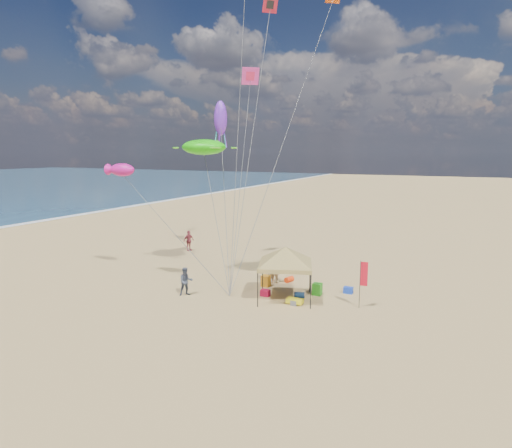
{
  "coord_description": "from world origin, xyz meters",
  "views": [
    {
      "loc": [
        11.64,
        -20.92,
        8.45
      ],
      "look_at": [
        0.0,
        3.0,
        4.0
      ],
      "focal_mm": 30.62,
      "sensor_mm": 36.0,
      "label": 1
    }
  ],
  "objects_px": {
    "chair_green": "(317,289)",
    "person_far_a": "(189,241)",
    "feather_flag": "(363,277)",
    "cooler_red": "(265,293)",
    "person_near_b": "(186,281)",
    "chair_yellow": "(266,281)",
    "person_near_c": "(270,270)",
    "canopy_tent": "(285,249)",
    "beach_cart": "(295,301)",
    "person_near_a": "(275,270)",
    "cooler_blue": "(348,290)"
  },
  "relations": [
    {
      "from": "canopy_tent",
      "to": "chair_yellow",
      "type": "height_order",
      "value": "canopy_tent"
    },
    {
      "from": "chair_green",
      "to": "person_near_b",
      "type": "distance_m",
      "value": 7.81
    },
    {
      "from": "beach_cart",
      "to": "person_far_a",
      "type": "xyz_separation_m",
      "value": [
        -12.98,
        8.53,
        0.68
      ]
    },
    {
      "from": "chair_green",
      "to": "person_near_a",
      "type": "relative_size",
      "value": 0.4
    },
    {
      "from": "chair_yellow",
      "to": "person_far_a",
      "type": "xyz_separation_m",
      "value": [
        -10.14,
        6.21,
        0.53
      ]
    },
    {
      "from": "person_near_b",
      "to": "person_far_a",
      "type": "relative_size",
      "value": 0.96
    },
    {
      "from": "beach_cart",
      "to": "chair_green",
      "type": "bearing_deg",
      "value": 74.29
    },
    {
      "from": "person_near_b",
      "to": "cooler_red",
      "type": "bearing_deg",
      "value": -23.08
    },
    {
      "from": "beach_cart",
      "to": "person_near_c",
      "type": "relative_size",
      "value": 0.57
    },
    {
      "from": "person_near_a",
      "to": "person_far_a",
      "type": "xyz_separation_m",
      "value": [
        -10.36,
        5.34,
        0.0
      ]
    },
    {
      "from": "person_near_b",
      "to": "person_near_c",
      "type": "distance_m",
      "value": 5.77
    },
    {
      "from": "canopy_tent",
      "to": "person_near_a",
      "type": "height_order",
      "value": "canopy_tent"
    },
    {
      "from": "beach_cart",
      "to": "person_near_c",
      "type": "distance_m",
      "value": 4.53
    },
    {
      "from": "canopy_tent",
      "to": "person_near_b",
      "type": "bearing_deg",
      "value": -160.91
    },
    {
      "from": "person_near_a",
      "to": "person_far_a",
      "type": "relative_size",
      "value": 1.0
    },
    {
      "from": "canopy_tent",
      "to": "person_near_a",
      "type": "distance_m",
      "value": 3.81
    },
    {
      "from": "chair_yellow",
      "to": "person_far_a",
      "type": "height_order",
      "value": "person_far_a"
    },
    {
      "from": "cooler_blue",
      "to": "person_far_a",
      "type": "height_order",
      "value": "person_far_a"
    },
    {
      "from": "canopy_tent",
      "to": "chair_green",
      "type": "relative_size",
      "value": 7.82
    },
    {
      "from": "feather_flag",
      "to": "person_near_a",
      "type": "bearing_deg",
      "value": 160.71
    },
    {
      "from": "canopy_tent",
      "to": "feather_flag",
      "type": "bearing_deg",
      "value": 6.32
    },
    {
      "from": "person_far_a",
      "to": "cooler_red",
      "type": "bearing_deg",
      "value": -107.31
    },
    {
      "from": "chair_green",
      "to": "person_near_a",
      "type": "bearing_deg",
      "value": 162.02
    },
    {
      "from": "canopy_tent",
      "to": "beach_cart",
      "type": "distance_m",
      "value": 2.96
    },
    {
      "from": "person_near_b",
      "to": "chair_yellow",
      "type": "bearing_deg",
      "value": -1.2
    },
    {
      "from": "chair_green",
      "to": "beach_cart",
      "type": "xyz_separation_m",
      "value": [
        -0.6,
        -2.14,
        -0.15
      ]
    },
    {
      "from": "canopy_tent",
      "to": "feather_flag",
      "type": "height_order",
      "value": "canopy_tent"
    },
    {
      "from": "person_near_a",
      "to": "feather_flag",
      "type": "bearing_deg",
      "value": 120.67
    },
    {
      "from": "cooler_red",
      "to": "chair_yellow",
      "type": "relative_size",
      "value": 0.77
    },
    {
      "from": "chair_green",
      "to": "cooler_red",
      "type": "bearing_deg",
      "value": -149.94
    },
    {
      "from": "feather_flag",
      "to": "chair_green",
      "type": "relative_size",
      "value": 3.78
    },
    {
      "from": "cooler_blue",
      "to": "chair_green",
      "type": "bearing_deg",
      "value": -145.89
    },
    {
      "from": "canopy_tent",
      "to": "person_near_c",
      "type": "relative_size",
      "value": 3.44
    },
    {
      "from": "chair_green",
      "to": "person_far_a",
      "type": "bearing_deg",
      "value": 154.81
    },
    {
      "from": "chair_green",
      "to": "chair_yellow",
      "type": "xyz_separation_m",
      "value": [
        -3.45,
        0.18,
        0.0
      ]
    },
    {
      "from": "person_far_a",
      "to": "feather_flag",
      "type": "bearing_deg",
      "value": -95.64
    },
    {
      "from": "feather_flag",
      "to": "person_far_a",
      "type": "height_order",
      "value": "feather_flag"
    },
    {
      "from": "feather_flag",
      "to": "cooler_red",
      "type": "bearing_deg",
      "value": -175.3
    },
    {
      "from": "cooler_red",
      "to": "chair_yellow",
      "type": "bearing_deg",
      "value": 113.72
    },
    {
      "from": "beach_cart",
      "to": "person_near_a",
      "type": "xyz_separation_m",
      "value": [
        -2.63,
        3.19,
        0.68
      ]
    },
    {
      "from": "chair_green",
      "to": "person_far_a",
      "type": "xyz_separation_m",
      "value": [
        -13.59,
        6.39,
        0.53
      ]
    },
    {
      "from": "chair_yellow",
      "to": "person_near_c",
      "type": "distance_m",
      "value": 1.13
    },
    {
      "from": "feather_flag",
      "to": "cooler_red",
      "type": "distance_m",
      "value": 5.83
    },
    {
      "from": "feather_flag",
      "to": "chair_green",
      "type": "height_order",
      "value": "feather_flag"
    },
    {
      "from": "feather_flag",
      "to": "beach_cart",
      "type": "relative_size",
      "value": 2.94
    },
    {
      "from": "person_near_b",
      "to": "beach_cart",
      "type": "bearing_deg",
      "value": -35.46
    },
    {
      "from": "person_near_c",
      "to": "person_near_b",
      "type": "bearing_deg",
      "value": 29.48
    },
    {
      "from": "cooler_red",
      "to": "person_near_c",
      "type": "bearing_deg",
      "value": 108.46
    },
    {
      "from": "feather_flag",
      "to": "person_far_a",
      "type": "bearing_deg",
      "value": 155.57
    },
    {
      "from": "feather_flag",
      "to": "cooler_blue",
      "type": "xyz_separation_m",
      "value": [
        -1.3,
        2.18,
        -1.59
      ]
    }
  ]
}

